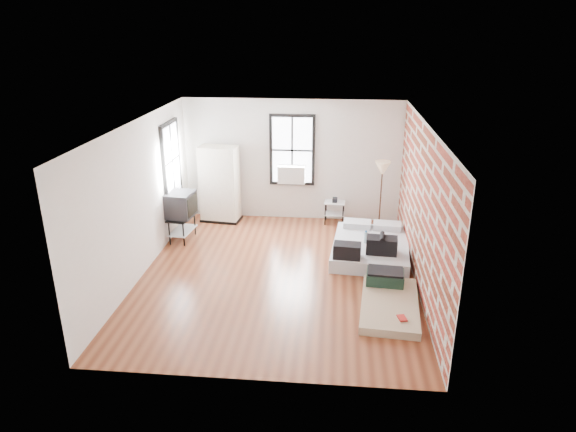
# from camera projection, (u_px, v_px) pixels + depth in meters

# --- Properties ---
(ground) EXTENTS (6.00, 6.00, 0.00)m
(ground) POSITION_uv_depth(u_px,v_px,m) (278.00, 275.00, 9.51)
(ground) COLOR #5D2A18
(ground) RESTS_ON ground
(room_shell) EXTENTS (5.02, 6.02, 2.80)m
(room_shell) POSITION_uv_depth(u_px,v_px,m) (292.00, 180.00, 9.21)
(room_shell) COLOR silver
(room_shell) RESTS_ON ground
(mattress_main) EXTENTS (1.64, 2.12, 0.64)m
(mattress_main) POSITION_uv_depth(u_px,v_px,m) (370.00, 247.00, 10.27)
(mattress_main) COLOR silver
(mattress_main) RESTS_ON ground
(mattress_bare) EXTENTS (1.06, 1.81, 0.37)m
(mattress_bare) POSITION_uv_depth(u_px,v_px,m) (388.00, 298.00, 8.49)
(mattress_bare) COLOR tan
(mattress_bare) RESTS_ON ground
(wardrobe) EXTENTS (0.95, 0.61, 1.77)m
(wardrobe) POSITION_uv_depth(u_px,v_px,m) (220.00, 184.00, 11.81)
(wardrobe) COLOR black
(wardrobe) RESTS_ON ground
(side_table) EXTENTS (0.48, 0.39, 0.61)m
(side_table) POSITION_uv_depth(u_px,v_px,m) (335.00, 206.00, 11.81)
(side_table) COLOR black
(side_table) RESTS_ON ground
(floor_lamp) EXTENTS (0.34, 0.34, 1.57)m
(floor_lamp) POSITION_uv_depth(u_px,v_px,m) (382.00, 172.00, 11.12)
(floor_lamp) COLOR black
(floor_lamp) RESTS_ON ground
(tv_stand) EXTENTS (0.59, 0.80, 1.06)m
(tv_stand) POSITION_uv_depth(u_px,v_px,m) (181.00, 206.00, 10.77)
(tv_stand) COLOR black
(tv_stand) RESTS_ON ground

